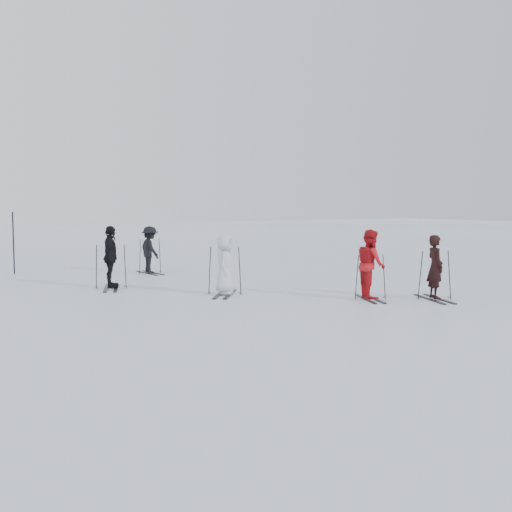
{
  "coord_description": "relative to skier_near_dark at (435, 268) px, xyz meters",
  "views": [
    {
      "loc": [
        -7.98,
        -13.17,
        2.36
      ],
      "look_at": [
        0.0,
        1.0,
        1.0
      ],
      "focal_mm": 45.0,
      "sensor_mm": 36.0,
      "label": 1
    }
  ],
  "objects": [
    {
      "name": "skis_near_dark",
      "position": [
        0.0,
        0.0,
        -0.16
      ],
      "size": [
        1.89,
        1.4,
        1.23
      ],
      "primitive_type": null,
      "rotation": [
        0.0,
        0.0,
        1.23
      ],
      "color": "black",
      "rests_on": "ground"
    },
    {
      "name": "skis_red",
      "position": [
        -1.34,
        0.79,
        -0.21
      ],
      "size": [
        1.74,
        1.32,
        1.13
      ],
      "primitive_type": null,
      "rotation": [
        0.0,
        0.0,
        1.2
      ],
      "color": "black",
      "rests_on": "ground"
    },
    {
      "name": "skier_red",
      "position": [
        -1.34,
        0.79,
        0.07
      ],
      "size": [
        0.89,
        0.99,
        1.68
      ],
      "primitive_type": "imported",
      "rotation": [
        0.0,
        0.0,
        1.2
      ],
      "color": "#B41419",
      "rests_on": "ground"
    },
    {
      "name": "skis_uphill_left",
      "position": [
        -6.28,
        5.84,
        -0.15
      ],
      "size": [
        1.92,
        1.42,
        1.26
      ],
      "primitive_type": null,
      "rotation": [
        0.0,
        0.0,
        1.24
      ],
      "color": "black",
      "rests_on": "ground"
    },
    {
      "name": "skier_near_dark",
      "position": [
        0.0,
        0.0,
        0.0
      ],
      "size": [
        0.54,
        0.66,
        1.55
      ],
      "primitive_type": "imported",
      "rotation": [
        0.0,
        0.0,
        1.23
      ],
      "color": "black",
      "rests_on": "ground"
    },
    {
      "name": "ground",
      "position": [
        -3.41,
        1.82,
        -0.77
      ],
      "size": [
        120.0,
        120.0,
        0.0
      ],
      "primitive_type": "plane",
      "color": "silver",
      "rests_on": "ground"
    },
    {
      "name": "skis_grey",
      "position": [
        -4.09,
        3.24,
        -0.14
      ],
      "size": [
        1.95,
        1.77,
        1.27
      ],
      "primitive_type": null,
      "rotation": [
        0.0,
        0.0,
        0.94
      ],
      "color": "black",
      "rests_on": "ground"
    },
    {
      "name": "skis_uphill_far",
      "position": [
        -4.02,
        8.93,
        -0.19
      ],
      "size": [
        1.68,
        0.99,
        1.18
      ],
      "primitive_type": null,
      "rotation": [
        0.0,
        0.0,
        1.66
      ],
      "color": "black",
      "rests_on": "ground"
    },
    {
      "name": "skier_uphill_left",
      "position": [
        -6.28,
        5.84,
        0.07
      ],
      "size": [
        0.71,
        1.07,
        1.69
      ],
      "primitive_type": "imported",
      "rotation": [
        0.0,
        0.0,
        1.24
      ],
      "color": "black",
      "rests_on": "ground"
    },
    {
      "name": "piste_marker",
      "position": [
        -8.02,
        10.95,
        0.25
      ],
      "size": [
        0.05,
        0.05,
        2.06
      ],
      "primitive_type": "cylinder",
      "rotation": [
        0.0,
        0.0,
        -0.01
      ],
      "color": "black",
      "rests_on": "ground"
    },
    {
      "name": "skier_uphill_far",
      "position": [
        -4.02,
        8.93,
        -0.0
      ],
      "size": [
        0.66,
        1.04,
        1.54
      ],
      "primitive_type": "imported",
      "rotation": [
        0.0,
        0.0,
        1.66
      ],
      "color": "black",
      "rests_on": "ground"
    },
    {
      "name": "skier_grey",
      "position": [
        -4.09,
        3.24,
        -0.02
      ],
      "size": [
        0.82,
        0.88,
        1.51
      ],
      "primitive_type": "imported",
      "rotation": [
        0.0,
        0.0,
        0.94
      ],
      "color": "silver",
      "rests_on": "ground"
    }
  ]
}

